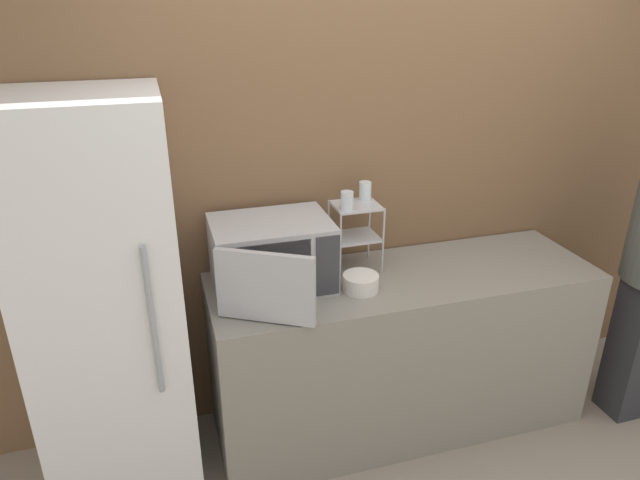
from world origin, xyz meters
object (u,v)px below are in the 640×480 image
dish_rack (356,223)px  refrigerator (108,310)px  glass_front_left (347,201)px  microwave (271,256)px  bowl (361,283)px  glass_back_right (365,191)px

dish_rack → refrigerator: 1.22m
glass_front_left → microwave: bearing=-175.4°
microwave → glass_front_left: size_ratio=7.07×
microwave → dish_rack: bearing=10.8°
dish_rack → bowl: size_ratio=2.02×
glass_front_left → bowl: (0.01, -0.18, -0.35)m
bowl → microwave: bearing=159.2°
microwave → refrigerator: (-0.74, -0.06, -0.14)m
microwave → refrigerator: bearing=-175.7°
glass_front_left → bowl: 0.40m
microwave → glass_back_right: (0.52, 0.15, 0.22)m
refrigerator → dish_rack: bearing=6.7°
bowl → refrigerator: (-1.14, 0.09, -0.01)m
bowl → refrigerator: size_ratio=0.09×
refrigerator → glass_front_left: bearing=4.4°
dish_rack → glass_front_left: bearing=-141.1°
glass_back_right → microwave: bearing=-164.3°
dish_rack → glass_back_right: glass_back_right is taller
glass_back_right → refrigerator: bearing=-171.0°
dish_rack → glass_back_right: (0.07, 0.06, 0.14)m
dish_rack → glass_back_right: size_ratio=3.83×
glass_front_left → refrigerator: refrigerator is taller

